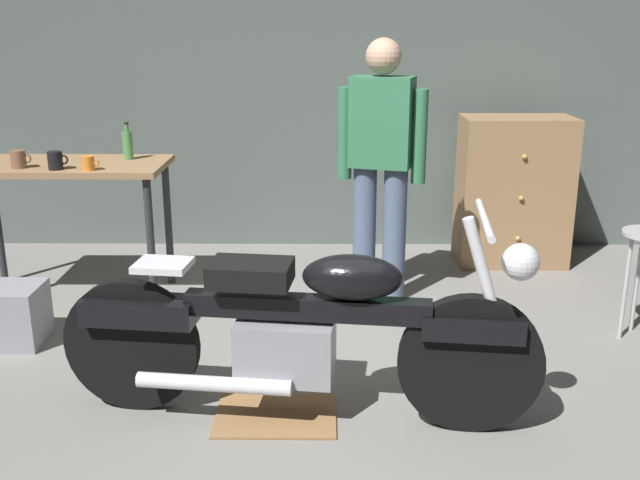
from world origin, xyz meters
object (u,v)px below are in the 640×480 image
Objects in this scene: wooden_dresser at (513,191)px; storage_bin at (4,315)px; mug_brown_stoneware at (19,159)px; motorcycle at (300,328)px; bottle at (128,145)px; mug_black_matte at (56,161)px; mug_orange_travel at (89,163)px; person_standing at (381,160)px.

wooden_dresser is 3.57m from storage_bin.
storage_bin is 0.98m from mug_brown_stoneware.
motorcycle is 2.30m from mug_brown_stoneware.
motorcycle is 9.06× the size of bottle.
storage_bin is at bearing -109.54° from mug_black_matte.
mug_orange_travel is 0.83× the size of mug_black_matte.
bottle reaches higher than motorcycle.
mug_brown_stoneware is at bearing 171.17° from mug_orange_travel.
mug_brown_stoneware is 0.52× the size of bottle.
mug_orange_travel is at bearing -111.44° from bottle.
mug_orange_travel is (-1.78, -0.24, 0.02)m from person_standing.
mug_brown_stoneware reaches higher than motorcycle.
wooden_dresser is 2.50× the size of storage_bin.
motorcycle is 1.92m from mug_orange_travel.
person_standing is 13.45× the size of mug_black_matte.
bottle is (-1.63, 0.13, 0.07)m from person_standing.
wooden_dresser is 2.79m from bottle.
person_standing is at bearing 80.10° from motorcycle.
mug_orange_travel is at bearing 24.70° from person_standing.
mug_black_matte reaches higher than storage_bin.
storage_bin is at bearing 161.46° from motorcycle.
mug_black_matte is at bearing 173.34° from mug_orange_travel.
person_standing is (0.47, 1.55, 0.48)m from motorcycle.
mug_brown_stoneware is at bearing 169.34° from mug_black_matte.
mug_orange_travel is at bearing -6.66° from mug_black_matte.
motorcycle is at bearing 90.45° from person_standing.
mug_brown_stoneware is 1.01× the size of mug_black_matte.
bottle is (0.35, 0.34, 0.04)m from mug_black_matte.
person_standing is 3.80× the size of storage_bin.
motorcycle is 2.76m from wooden_dresser.
mug_brown_stoneware is 0.25m from mug_black_matte.
person_standing is 6.93× the size of bottle.
wooden_dresser reaches higher than motorcycle.
bottle is at bearing 58.28° from storage_bin.
person_standing is 1.52× the size of wooden_dresser.
motorcycle is 4.96× the size of storage_bin.
person_standing reaches higher than motorcycle.
mug_brown_stoneware reaches higher than mug_orange_travel.
mug_orange_travel is at bearing -160.79° from wooden_dresser.
mug_brown_stoneware is 0.67m from bottle.
bottle reaches higher than mug_orange_travel.
bottle is at bearing 44.27° from mug_black_matte.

